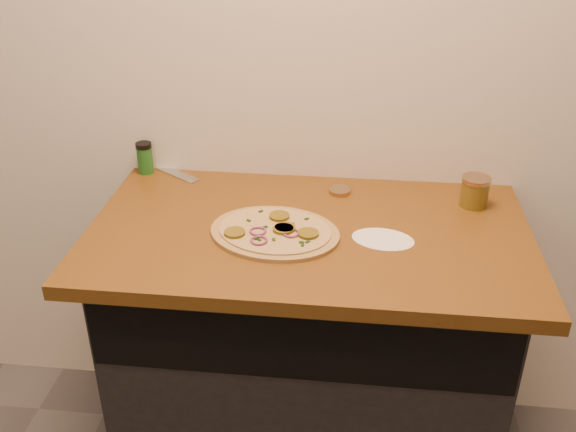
# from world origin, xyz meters

# --- Properties ---
(cabinet) EXTENTS (1.10, 0.60, 0.86)m
(cabinet) POSITION_xyz_m (0.00, 1.45, 0.43)
(cabinet) COLOR black
(cabinet) RESTS_ON ground
(countertop) EXTENTS (1.20, 0.70, 0.04)m
(countertop) POSITION_xyz_m (0.00, 1.42, 0.88)
(countertop) COLOR brown
(countertop) RESTS_ON cabinet
(pizza) EXTENTS (0.40, 0.40, 0.02)m
(pizza) POSITION_xyz_m (-0.09, 1.37, 0.91)
(pizza) COLOR tan
(pizza) RESTS_ON countertop
(chefs_knife) EXTENTS (0.25, 0.19, 0.02)m
(chefs_knife) POSITION_xyz_m (-0.51, 1.76, 0.91)
(chefs_knife) COLOR #B7BAC1
(chefs_knife) RESTS_ON countertop
(mason_jar_lid) EXTENTS (0.09, 0.09, 0.01)m
(mason_jar_lid) POSITION_xyz_m (0.08, 1.64, 0.91)
(mason_jar_lid) COLOR tan
(mason_jar_lid) RESTS_ON countertop
(salsa_jar) EXTENTS (0.08, 0.08, 0.09)m
(salsa_jar) POSITION_xyz_m (0.46, 1.60, 0.95)
(salsa_jar) COLOR maroon
(salsa_jar) RESTS_ON countertop
(spice_shaker) EXTENTS (0.05, 0.05, 0.10)m
(spice_shaker) POSITION_xyz_m (-0.55, 1.72, 0.95)
(spice_shaker) COLOR #1D5C1D
(spice_shaker) RESTS_ON countertop
(flour_spill) EXTENTS (0.19, 0.19, 0.00)m
(flour_spill) POSITION_xyz_m (0.20, 1.38, 0.90)
(flour_spill) COLOR white
(flour_spill) RESTS_ON countertop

